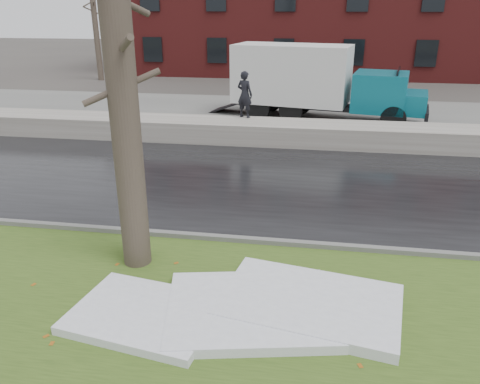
# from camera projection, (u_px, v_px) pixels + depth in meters

# --- Properties ---
(ground) EXTENTS (120.00, 120.00, 0.00)m
(ground) POSITION_uv_depth(u_px,v_px,m) (202.00, 266.00, 8.83)
(ground) COLOR #47423D
(ground) RESTS_ON ground
(verge) EXTENTS (60.00, 4.50, 0.04)m
(verge) POSITION_uv_depth(u_px,v_px,m) (185.00, 303.00, 7.67)
(verge) COLOR #314A18
(verge) RESTS_ON ground
(road) EXTENTS (60.00, 7.00, 0.03)m
(road) POSITION_uv_depth(u_px,v_px,m) (239.00, 182.00, 12.95)
(road) COLOR black
(road) RESTS_ON ground
(parking_lot) EXTENTS (60.00, 9.00, 0.03)m
(parking_lot) POSITION_uv_depth(u_px,v_px,m) (270.00, 116.00, 20.74)
(parking_lot) COLOR slate
(parking_lot) RESTS_ON ground
(curb) EXTENTS (60.00, 0.15, 0.14)m
(curb) POSITION_uv_depth(u_px,v_px,m) (213.00, 238.00, 9.72)
(curb) COLOR slate
(curb) RESTS_ON ground
(snowbank) EXTENTS (60.00, 1.60, 0.75)m
(snowbank) POSITION_uv_depth(u_px,v_px,m) (258.00, 132.00, 16.67)
(snowbank) COLOR #A39E95
(snowbank) RESTS_ON ground
(bg_tree_left) EXTENTS (1.40, 1.62, 6.50)m
(bg_tree_left) POSITION_uv_depth(u_px,v_px,m) (95.00, 26.00, 29.50)
(bg_tree_left) COLOR brown
(bg_tree_left) RESTS_ON ground
(bg_tree_center) EXTENTS (1.40, 1.62, 6.50)m
(bg_tree_center) POSITION_uv_depth(u_px,v_px,m) (203.00, 24.00, 32.30)
(bg_tree_center) COLOR brown
(bg_tree_center) RESTS_ON ground
(fire_hydrant) EXTENTS (0.41, 0.38, 0.83)m
(fire_hydrant) POSITION_uv_depth(u_px,v_px,m) (138.00, 236.00, 8.92)
(fire_hydrant) COLOR #999CA1
(fire_hydrant) RESTS_ON verge
(tree) EXTENTS (1.18, 1.33, 6.38)m
(tree) POSITION_uv_depth(u_px,v_px,m) (122.00, 91.00, 7.71)
(tree) COLOR brown
(tree) RESTS_ON verge
(box_truck) EXTENTS (9.30, 3.58, 3.07)m
(box_truck) POSITION_uv_depth(u_px,v_px,m) (314.00, 81.00, 19.59)
(box_truck) COLOR black
(box_truck) RESTS_ON ground
(worker) EXTENTS (0.72, 0.61, 1.66)m
(worker) POSITION_uv_depth(u_px,v_px,m) (245.00, 94.00, 16.85)
(worker) COLOR black
(worker) RESTS_ON snowbank
(snow_patch_near) EXTENTS (2.94, 2.47, 0.16)m
(snow_patch_near) POSITION_uv_depth(u_px,v_px,m) (251.00, 309.00, 7.36)
(snow_patch_near) COLOR white
(snow_patch_near) RESTS_ON verge
(snow_patch_far) EXTENTS (2.43, 1.94, 0.14)m
(snow_patch_far) POSITION_uv_depth(u_px,v_px,m) (145.00, 314.00, 7.26)
(snow_patch_far) COLOR white
(snow_patch_far) RESTS_ON verge
(snow_patch_side) EXTENTS (3.08, 2.28, 0.18)m
(snow_patch_side) POSITION_uv_depth(u_px,v_px,m) (310.00, 303.00, 7.50)
(snow_patch_side) COLOR white
(snow_patch_side) RESTS_ON verge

